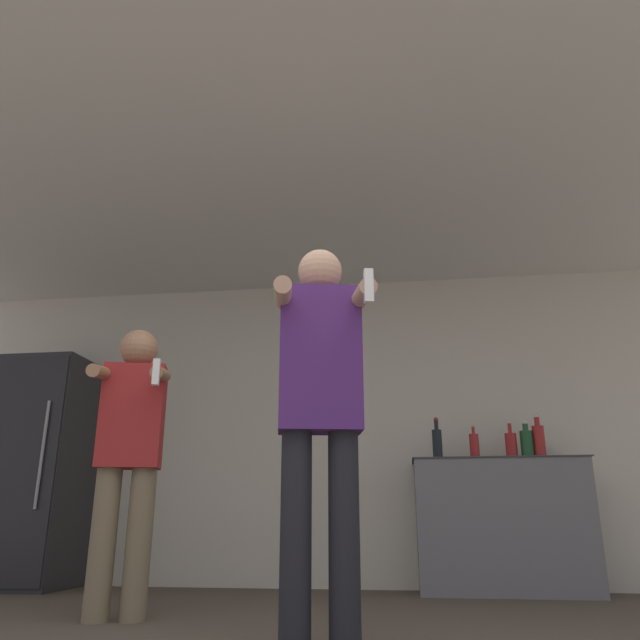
{
  "coord_description": "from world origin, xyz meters",
  "views": [
    {
      "loc": [
        0.45,
        -2.06,
        0.49
      ],
      "look_at": [
        0.09,
        0.63,
        1.37
      ],
      "focal_mm": 35.0,
      "sensor_mm": 36.0,
      "label": 1
    }
  ],
  "objects_px": {
    "bottle_clear_vodka": "(539,440)",
    "person_man_side": "(129,448)",
    "refrigerator": "(40,470)",
    "bottle_brown_liquor": "(527,443)",
    "person_woman_foreground": "(320,402)",
    "bottle_dark_rum": "(437,443)",
    "bottle_tall_gin": "(474,446)",
    "bottle_amber_bourbon": "(511,445)"
  },
  "relations": [
    {
      "from": "bottle_brown_liquor",
      "to": "bottle_clear_vodka",
      "type": "relative_size",
      "value": 0.86
    },
    {
      "from": "bottle_amber_bourbon",
      "to": "bottle_dark_rum",
      "type": "xyz_separation_m",
      "value": [
        -0.55,
        0.0,
        0.02
      ]
    },
    {
      "from": "bottle_tall_gin",
      "to": "person_woman_foreground",
      "type": "relative_size",
      "value": 0.15
    },
    {
      "from": "bottle_amber_bourbon",
      "to": "bottle_dark_rum",
      "type": "relative_size",
      "value": 0.88
    },
    {
      "from": "refrigerator",
      "to": "person_woman_foreground",
      "type": "height_order",
      "value": "refrigerator"
    },
    {
      "from": "bottle_brown_liquor",
      "to": "person_woman_foreground",
      "type": "relative_size",
      "value": 0.17
    },
    {
      "from": "bottle_dark_rum",
      "to": "person_man_side",
      "type": "height_order",
      "value": "person_man_side"
    },
    {
      "from": "bottle_dark_rum",
      "to": "person_woman_foreground",
      "type": "xyz_separation_m",
      "value": [
        -0.61,
        -2.27,
        -0.09
      ]
    },
    {
      "from": "refrigerator",
      "to": "bottle_dark_rum",
      "type": "distance_m",
      "value": 3.24
    },
    {
      "from": "bottle_dark_rum",
      "to": "person_woman_foreground",
      "type": "bearing_deg",
      "value": -104.97
    },
    {
      "from": "bottle_amber_bourbon",
      "to": "person_man_side",
      "type": "bearing_deg",
      "value": -146.42
    },
    {
      "from": "bottle_amber_bourbon",
      "to": "bottle_clear_vodka",
      "type": "relative_size",
      "value": 0.85
    },
    {
      "from": "bottle_dark_rum",
      "to": "person_woman_foreground",
      "type": "relative_size",
      "value": 0.19
    },
    {
      "from": "refrigerator",
      "to": "bottle_clear_vodka",
      "type": "bearing_deg",
      "value": 0.51
    },
    {
      "from": "person_man_side",
      "to": "bottle_brown_liquor",
      "type": "bearing_deg",
      "value": 32.32
    },
    {
      "from": "refrigerator",
      "to": "person_man_side",
      "type": "xyz_separation_m",
      "value": [
        1.45,
        -1.52,
        -0.01
      ]
    },
    {
      "from": "bottle_tall_gin",
      "to": "person_woman_foreground",
      "type": "distance_m",
      "value": 2.44
    },
    {
      "from": "bottle_clear_vodka",
      "to": "bottle_dark_rum",
      "type": "bearing_deg",
      "value": 180.0
    },
    {
      "from": "person_man_side",
      "to": "bottle_tall_gin",
      "type": "bearing_deg",
      "value": 36.94
    },
    {
      "from": "bottle_tall_gin",
      "to": "bottle_clear_vodka",
      "type": "bearing_deg",
      "value": 0.0
    },
    {
      "from": "bottle_amber_bourbon",
      "to": "person_woman_foreground",
      "type": "xyz_separation_m",
      "value": [
        -1.16,
        -2.27,
        -0.07
      ]
    },
    {
      "from": "bottle_brown_liquor",
      "to": "bottle_clear_vodka",
      "type": "xyz_separation_m",
      "value": [
        0.09,
        0.0,
        0.02
      ]
    },
    {
      "from": "bottle_tall_gin",
      "to": "bottle_dark_rum",
      "type": "relative_size",
      "value": 0.8
    },
    {
      "from": "person_man_side",
      "to": "bottle_clear_vodka",
      "type": "bearing_deg",
      "value": 31.39
    },
    {
      "from": "bottle_clear_vodka",
      "to": "person_woman_foreground",
      "type": "bearing_deg",
      "value": -121.05
    },
    {
      "from": "refrigerator",
      "to": "bottle_brown_liquor",
      "type": "distance_m",
      "value": 3.91
    },
    {
      "from": "bottle_clear_vodka",
      "to": "bottle_dark_rum",
      "type": "distance_m",
      "value": 0.76
    },
    {
      "from": "refrigerator",
      "to": "person_woman_foreground",
      "type": "xyz_separation_m",
      "value": [
        2.63,
        -2.23,
        0.08
      ]
    },
    {
      "from": "refrigerator",
      "to": "bottle_brown_liquor",
      "type": "bearing_deg",
      "value": 0.52
    },
    {
      "from": "bottle_amber_bourbon",
      "to": "bottle_tall_gin",
      "type": "distance_m",
      "value": 0.27
    },
    {
      "from": "bottle_clear_vodka",
      "to": "person_man_side",
      "type": "xyz_separation_m",
      "value": [
        -2.55,
        -1.56,
        -0.2
      ]
    },
    {
      "from": "refrigerator",
      "to": "bottle_amber_bourbon",
      "type": "bearing_deg",
      "value": 0.54
    },
    {
      "from": "bottle_clear_vodka",
      "to": "bottle_brown_liquor",
      "type": "bearing_deg",
      "value": 180.0
    },
    {
      "from": "bottle_clear_vodka",
      "to": "refrigerator",
      "type": "bearing_deg",
      "value": -179.49
    },
    {
      "from": "bottle_brown_liquor",
      "to": "person_man_side",
      "type": "height_order",
      "value": "person_man_side"
    },
    {
      "from": "bottle_brown_liquor",
      "to": "bottle_tall_gin",
      "type": "height_order",
      "value": "bottle_brown_liquor"
    },
    {
      "from": "bottle_clear_vodka",
      "to": "bottle_tall_gin",
      "type": "distance_m",
      "value": 0.48
    },
    {
      "from": "bottle_amber_bourbon",
      "to": "person_woman_foreground",
      "type": "bearing_deg",
      "value": -117.08
    },
    {
      "from": "bottle_dark_rum",
      "to": "refrigerator",
      "type": "bearing_deg",
      "value": -179.37
    },
    {
      "from": "person_man_side",
      "to": "bottle_dark_rum",
      "type": "bearing_deg",
      "value": 40.99
    },
    {
      "from": "bottle_brown_liquor",
      "to": "person_man_side",
      "type": "relative_size",
      "value": 0.18
    },
    {
      "from": "bottle_tall_gin",
      "to": "bottle_dark_rum",
      "type": "xyz_separation_m",
      "value": [
        -0.28,
        0.0,
        0.03
      ]
    }
  ]
}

